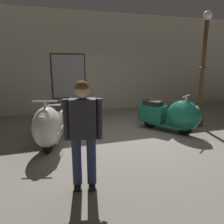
{
  "coord_description": "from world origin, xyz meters",
  "views": [
    {
      "loc": [
        -2.05,
        -4.81,
        1.89
      ],
      "look_at": [
        -0.39,
        0.41,
        0.6
      ],
      "focal_mm": 34.82,
      "sensor_mm": 36.0,
      "label": 1
    }
  ],
  "objects": [
    {
      "name": "ground_plane",
      "position": [
        0.0,
        0.0,
        0.0
      ],
      "size": [
        60.0,
        60.0,
        0.0
      ],
      "primitive_type": "plane",
      "color": "slate"
    },
    {
      "name": "showroom_back_wall",
      "position": [
        -0.19,
        3.44,
        1.82
      ],
      "size": [
        18.0,
        0.63,
        3.64
      ],
      "color": "#BCB29E",
      "rests_on": "ground"
    },
    {
      "name": "scooter_1",
      "position": [
        1.22,
        0.06,
        0.48
      ],
      "size": [
        1.36,
        1.68,
        1.04
      ],
      "rotation": [
        0.0,
        0.0,
        -0.97
      ],
      "color": "black",
      "rests_on": "ground"
    },
    {
      "name": "visitor_0",
      "position": [
        -1.54,
        -1.85,
        0.95
      ],
      "size": [
        0.54,
        0.32,
        1.63
      ],
      "rotation": [
        0.0,
        0.0,
        1.36
      ],
      "color": "black",
      "rests_on": "ground"
    },
    {
      "name": "scooter_0",
      "position": [
        -1.96,
        0.05,
        0.51
      ],
      "size": [
        0.97,
        1.9,
        1.12
      ],
      "rotation": [
        0.0,
        0.0,
        -1.83
      ],
      "color": "black",
      "rests_on": "ground"
    },
    {
      "name": "lamppost",
      "position": [
        2.26,
        0.35,
        1.61
      ],
      "size": [
        0.28,
        0.28,
        3.2
      ],
      "color": "#472D19",
      "rests_on": "ground"
    }
  ]
}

